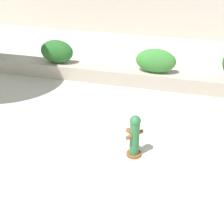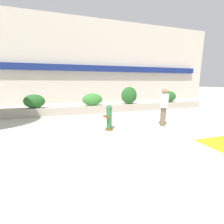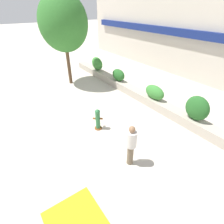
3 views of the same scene
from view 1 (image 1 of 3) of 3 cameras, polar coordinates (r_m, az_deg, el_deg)
The scene contains 5 objects.
ground_plane at distance 6.05m, azimuth -3.55°, elevation -19.69°, with size 120.00×120.00×0.00m, color beige.
planter_wall_low at distance 10.67m, azimuth 6.12°, elevation 6.20°, with size 18.00×0.70×0.50m, color #ADA393.
hedge_bush_1 at distance 11.26m, azimuth -10.06°, elevation 10.85°, with size 1.18×0.62×0.82m, color #235B23.
hedge_bush_2 at distance 10.39m, azimuth 8.01°, elevation 9.26°, with size 1.32×0.57×0.80m, color #387F33.
fire_hydrant at distance 7.15m, azimuth 4.13°, elevation -4.34°, with size 0.49×0.49×1.08m.
Camera 1 is at (1.29, -3.63, 4.66)m, focal length 50.00 mm.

